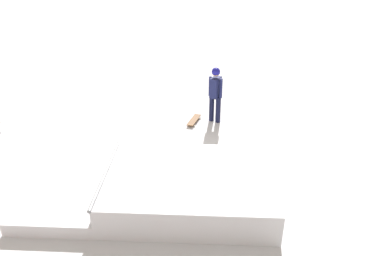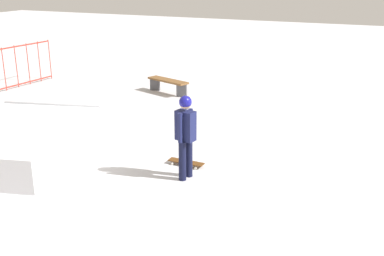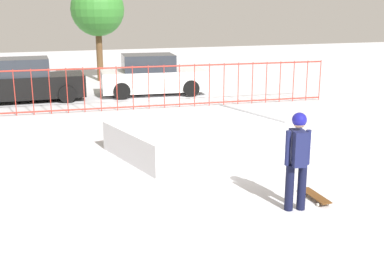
% 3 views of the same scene
% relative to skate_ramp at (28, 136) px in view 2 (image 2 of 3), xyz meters
% --- Properties ---
extents(ground_plane, '(60.00, 60.00, 0.00)m').
position_rel_skate_ramp_xyz_m(ground_plane, '(0.52, -0.95, -0.32)').
color(ground_plane, silver).
extents(skate_ramp, '(5.89, 3.90, 0.74)m').
position_rel_skate_ramp_xyz_m(skate_ramp, '(0.00, 0.00, 0.00)').
color(skate_ramp, silver).
rests_on(skate_ramp, ground).
extents(skater, '(0.43, 0.42, 1.73)m').
position_rel_skate_ramp_xyz_m(skater, '(0.03, -4.07, 0.69)').
color(skater, black).
rests_on(skater, ground).
extents(skateboard, '(0.27, 0.80, 0.09)m').
position_rel_skate_ramp_xyz_m(skateboard, '(0.61, -3.81, -0.24)').
color(skateboard, '#593314').
rests_on(skateboard, ground).
extents(park_bench, '(0.89, 1.64, 0.48)m').
position_rel_skate_ramp_xyz_m(park_bench, '(6.00, -0.61, 0.04)').
color(park_bench, brown).
rests_on(park_bench, ground).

